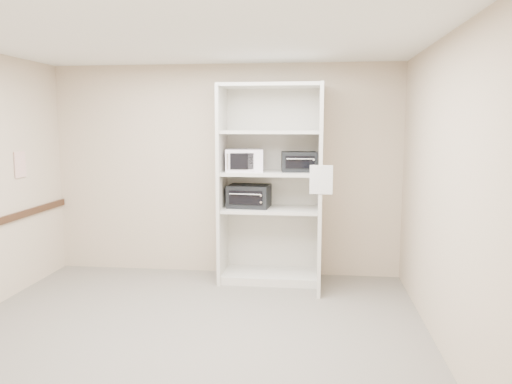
# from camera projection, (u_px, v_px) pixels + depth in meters

# --- Properties ---
(floor) EXTENTS (4.50, 4.00, 0.01)m
(floor) POSITION_uv_depth(u_px,v_px,m) (188.00, 333.00, 4.67)
(floor) COLOR slate
(floor) RESTS_ON ground
(ceiling) EXTENTS (4.50, 4.00, 0.01)m
(ceiling) POSITION_uv_depth(u_px,v_px,m) (182.00, 36.00, 4.30)
(ceiling) COLOR white
(wall_back) EXTENTS (4.50, 0.02, 2.70)m
(wall_back) POSITION_uv_depth(u_px,v_px,m) (225.00, 170.00, 6.45)
(wall_back) COLOR tan
(wall_back) RESTS_ON ground
(wall_front) EXTENTS (4.50, 0.02, 2.70)m
(wall_front) POSITION_uv_depth(u_px,v_px,m) (84.00, 243.00, 2.52)
(wall_front) COLOR tan
(wall_front) RESTS_ON ground
(wall_right) EXTENTS (0.02, 4.00, 2.70)m
(wall_right) POSITION_uv_depth(u_px,v_px,m) (444.00, 195.00, 4.23)
(wall_right) COLOR tan
(wall_right) RESTS_ON ground
(shelving_unit) EXTENTS (1.24, 0.92, 2.42)m
(shelving_unit) POSITION_uv_depth(u_px,v_px,m) (274.00, 191.00, 6.12)
(shelving_unit) COLOR beige
(shelving_unit) RESTS_ON floor
(microwave) EXTENTS (0.49, 0.40, 0.27)m
(microwave) POSITION_uv_depth(u_px,v_px,m) (244.00, 160.00, 6.10)
(microwave) COLOR white
(microwave) RESTS_ON shelving_unit
(toaster_oven_upper) EXTENTS (0.45, 0.36, 0.24)m
(toaster_oven_upper) POSITION_uv_depth(u_px,v_px,m) (299.00, 162.00, 6.07)
(toaster_oven_upper) COLOR black
(toaster_oven_upper) RESTS_ON shelving_unit
(toaster_oven_lower) EXTENTS (0.53, 0.42, 0.28)m
(toaster_oven_lower) POSITION_uv_depth(u_px,v_px,m) (249.00, 196.00, 6.18)
(toaster_oven_lower) COLOR black
(toaster_oven_lower) RESTS_ON shelving_unit
(paper_sign) EXTENTS (0.24, 0.03, 0.31)m
(paper_sign) POSITION_uv_depth(u_px,v_px,m) (321.00, 180.00, 5.40)
(paper_sign) COLOR white
(paper_sign) RESTS_ON shelving_unit
(wall_poster) EXTENTS (0.01, 0.22, 0.30)m
(wall_poster) POSITION_uv_depth(u_px,v_px,m) (20.00, 165.00, 5.77)
(wall_poster) COLOR white
(wall_poster) RESTS_ON wall_left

